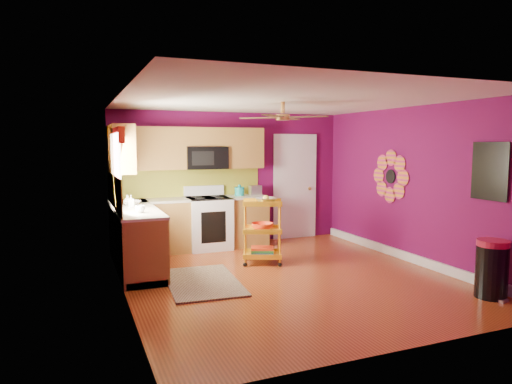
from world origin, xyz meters
name	(u,v)px	position (x,y,z in m)	size (l,w,h in m)	color
ground	(288,277)	(0.00, 0.00, 0.00)	(5.00, 5.00, 0.00)	maroon
room_envelope	(290,163)	(0.03, 0.00, 1.63)	(4.54, 5.04, 2.52)	#630B46
lower_cabinets	(169,232)	(-1.35, 1.82, 0.43)	(2.81, 2.31, 0.94)	brown
electric_range	(208,222)	(-0.55, 2.17, 0.48)	(0.76, 0.66, 1.13)	white
upper_cabinetry	(169,150)	(-1.24, 2.17, 1.80)	(2.80, 2.30, 1.26)	brown
left_window	(116,156)	(-2.22, 1.05, 1.74)	(0.08, 1.35, 1.08)	white
panel_door	(295,188)	(1.35, 2.47, 1.02)	(0.95, 0.11, 2.15)	white
right_wall_art	(431,174)	(2.23, -0.34, 1.44)	(0.04, 2.74, 1.04)	black
ceiling_fan	(283,117)	(0.00, 0.20, 2.29)	(1.01, 1.01, 0.26)	#BF8C3F
shag_rug	(203,282)	(-1.20, 0.20, 0.01)	(0.95, 1.54, 0.02)	black
rolling_cart	(263,229)	(-0.04, 0.83, 0.57)	(0.73, 0.64, 1.10)	yellow
trash_can	(492,269)	(1.96, -1.73, 0.36)	(0.45, 0.46, 0.73)	black
teal_kettle	(239,191)	(0.08, 2.25, 1.02)	(0.18, 0.18, 0.21)	teal
toaster	(255,190)	(0.40, 2.25, 1.03)	(0.22, 0.15, 0.18)	beige
soap_bottle_a	(131,201)	(-2.00, 1.36, 1.03)	(0.08, 0.09, 0.19)	#EA3F72
soap_bottle_b	(128,200)	(-2.02, 1.64, 1.02)	(0.13, 0.13, 0.16)	white
counter_dish	(132,203)	(-1.94, 1.67, 0.97)	(0.27, 0.27, 0.07)	white
counter_cup	(140,209)	(-1.95, 0.73, 0.99)	(0.13, 0.13, 0.11)	white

